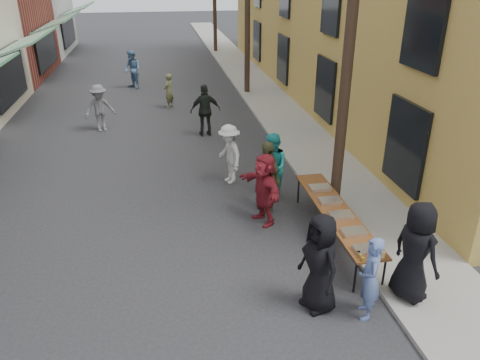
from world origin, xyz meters
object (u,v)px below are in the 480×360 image
object	(u,v)px
guest_front_a	(320,263)
server	(416,252)
guest_front_c	(272,167)
catering_tray_sausage	(367,249)
serving_table	(336,212)
utility_pole_near	(351,26)

from	to	relation	value
guest_front_a	server	distance (m)	1.74
guest_front_c	server	size ratio (longest dim) A/B	0.93
catering_tray_sausage	guest_front_a	distance (m)	1.23
server	serving_table	bearing A→B (deg)	-5.44
guest_front_a	server	xyz separation A→B (m)	(1.73, -0.13, 0.12)
guest_front_a	utility_pole_near	bearing A→B (deg)	137.50
catering_tray_sausage	server	bearing A→B (deg)	-45.66
serving_table	server	world-z (taller)	server
serving_table	guest_front_c	xyz separation A→B (m)	(-0.90, 2.31, 0.19)
catering_tray_sausage	guest_front_a	world-z (taller)	guest_front_a
utility_pole_near	serving_table	xyz separation A→B (m)	(-0.56, -1.47, -3.79)
serving_table	guest_front_a	bearing A→B (deg)	-117.63
utility_pole_near	guest_front_c	world-z (taller)	utility_pole_near
serving_table	guest_front_c	world-z (taller)	guest_front_c
serving_table	guest_front_a	xyz separation A→B (m)	(-1.12, -2.14, 0.23)
catering_tray_sausage	guest_front_a	xyz separation A→B (m)	(-1.12, -0.49, 0.15)
guest_front_a	serving_table	bearing A→B (deg)	134.82
serving_table	utility_pole_near	bearing A→B (deg)	69.18
serving_table	server	xyz separation A→B (m)	(0.61, -2.27, 0.36)
utility_pole_near	server	size ratio (longest dim) A/B	4.65
serving_table	guest_front_c	bearing A→B (deg)	111.33
utility_pole_near	serving_table	size ratio (longest dim) A/B	2.25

